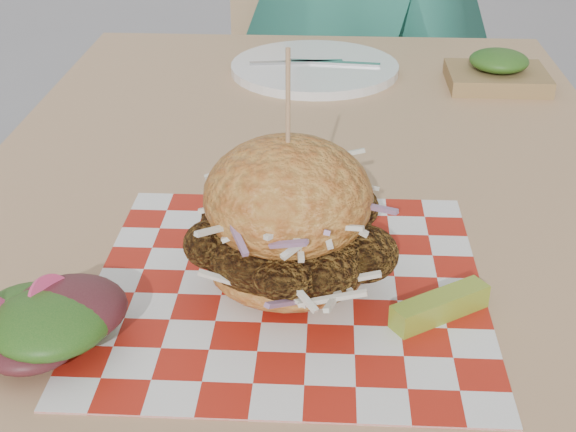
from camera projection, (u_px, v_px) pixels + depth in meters
name	position (u px, v px, depth m)	size (l,w,h in m)	color
patio_table	(306.00, 234.00, 0.99)	(0.80, 1.20, 0.75)	tan
patio_chair	(319.00, 82.00, 1.85)	(0.42, 0.43, 0.95)	tan
paper_liner	(288.00, 286.00, 0.75)	(0.36, 0.36, 0.00)	#B51F12
sandwich	(288.00, 226.00, 0.72)	(0.20, 0.20, 0.23)	#C78638
pickle_spear	(440.00, 306.00, 0.70)	(0.10, 0.02, 0.02)	olive
side_salad	(30.00, 334.00, 0.66)	(0.14, 0.13, 0.05)	#3F1419
place_setting	(315.00, 68.00, 1.29)	(0.27, 0.27, 0.02)	white
kraft_tray	(498.00, 72.00, 1.23)	(0.15, 0.12, 0.06)	olive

